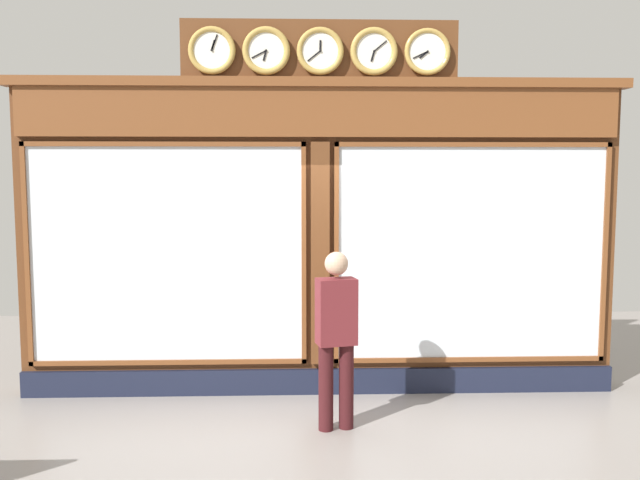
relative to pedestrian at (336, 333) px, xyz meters
name	(u,v)px	position (x,y,z in m)	size (l,w,h in m)	color
shop_facade	(320,234)	(0.12, -1.16, 0.82)	(6.59, 0.42, 4.01)	#5B3319
pedestrian	(336,333)	(0.00, 0.00, 0.00)	(0.40, 0.29, 1.69)	#3A1316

